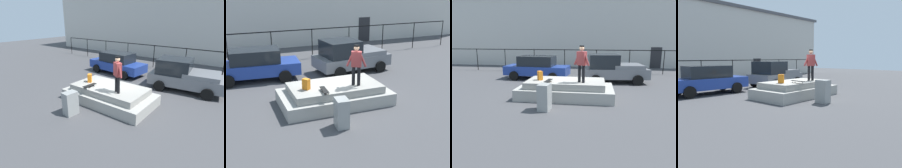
{
  "view_description": "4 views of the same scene",
  "coord_description": "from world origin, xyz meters",
  "views": [
    {
      "loc": [
        5.24,
        -7.24,
        4.14
      ],
      "look_at": [
        -0.34,
        0.12,
        0.76
      ],
      "focal_mm": 29.27,
      "sensor_mm": 36.0,
      "label": 1
    },
    {
      "loc": [
        -4.39,
        -11.44,
        5.05
      ],
      "look_at": [
        0.47,
        0.68,
        0.43
      ],
      "focal_mm": 48.2,
      "sensor_mm": 36.0,
      "label": 2
    },
    {
      "loc": [
        1.34,
        -10.55,
        2.87
      ],
      "look_at": [
        -0.37,
        0.74,
        0.4
      ],
      "focal_mm": 34.27,
      "sensor_mm": 36.0,
      "label": 3
    },
    {
      "loc": [
        -9.75,
        -8.48,
        2.1
      ],
      "look_at": [
        0.45,
        0.52,
        0.57
      ],
      "focal_mm": 37.64,
      "sensor_mm": 36.0,
      "label": 4
    }
  ],
  "objects": [
    {
      "name": "ground_plane",
      "position": [
        0.0,
        0.0,
        0.0
      ],
      "size": [
        60.0,
        60.0,
        0.0
      ],
      "primitive_type": "plane",
      "color": "#424244"
    },
    {
      "name": "concrete_ledge",
      "position": [
        -0.11,
        -0.38,
        0.38
      ],
      "size": [
        4.58,
        2.46,
        0.84
      ],
      "color": "#9E9B93",
      "rests_on": "ground_plane"
    },
    {
      "name": "skateboarder",
      "position": [
        0.68,
        -0.8,
        1.81
      ],
      "size": [
        0.78,
        0.49,
        1.7
      ],
      "color": "black",
      "rests_on": "concrete_ledge"
    },
    {
      "name": "skateboard",
      "position": [
        -0.82,
        -1.1,
        0.94
      ],
      "size": [
        0.27,
        0.8,
        0.12
      ],
      "color": "black",
      "rests_on": "concrete_ledge"
    },
    {
      "name": "backpack",
      "position": [
        -1.37,
        -0.5,
        1.06
      ],
      "size": [
        0.32,
        0.34,
        0.44
      ],
      "primitive_type": "cube",
      "rotation": [
        0.0,
        0.0,
        2.17
      ],
      "color": "orange",
      "rests_on": "concrete_ledge"
    },
    {
      "name": "car_blue_sedan_near",
      "position": [
        -2.79,
        4.02,
        0.84
      ],
      "size": [
        4.58,
        2.24,
        1.63
      ],
      "color": "navy",
      "rests_on": "ground_plane"
    },
    {
      "name": "car_grey_pickup_mid",
      "position": [
        2.35,
        3.68,
        0.9
      ],
      "size": [
        4.35,
        2.57,
        1.83
      ],
      "color": "slate",
      "rests_on": "ground_plane"
    },
    {
      "name": "utility_box",
      "position": [
        -0.67,
        -2.5,
        0.54
      ],
      "size": [
        0.49,
        0.64,
        1.07
      ],
      "primitive_type": "cube",
      "rotation": [
        0.0,
        0.0,
        -0.09
      ],
      "color": "gray",
      "rests_on": "ground_plane"
    },
    {
      "name": "fence_row",
      "position": [
        0.0,
        7.45,
        1.38
      ],
      "size": [
        24.06,
        0.06,
        1.93
      ],
      "color": "black",
      "rests_on": "ground_plane"
    }
  ]
}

